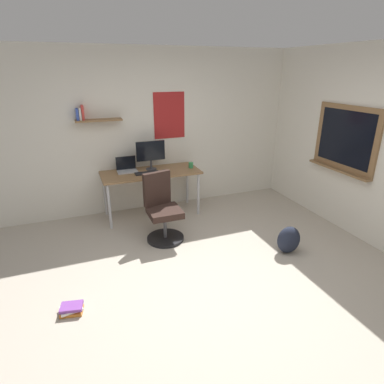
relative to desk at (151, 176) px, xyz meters
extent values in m
plane|color=#ADA393|center=(0.15, -2.05, -0.67)|extent=(5.20, 5.20, 0.00)
cube|color=silver|center=(0.15, 0.40, 0.63)|extent=(5.00, 0.10, 2.60)
cube|color=olive|center=(-0.69, 0.25, 0.88)|extent=(0.68, 0.20, 0.02)
cube|color=#A51E1E|center=(0.44, 0.35, 0.88)|extent=(0.52, 0.01, 0.74)
cube|color=#3851B2|center=(-0.98, 0.28, 0.97)|extent=(0.04, 0.14, 0.17)
cube|color=silver|center=(-0.94, 0.28, 0.98)|extent=(0.03, 0.14, 0.17)
cube|color=#C63833|center=(-0.91, 0.28, 0.99)|extent=(0.04, 0.14, 0.21)
cube|color=olive|center=(2.53, -1.33, 0.68)|extent=(0.04, 1.10, 0.90)
cube|color=black|center=(2.52, -1.33, 0.68)|extent=(0.01, 0.94, 0.76)
cube|color=olive|center=(2.49, -1.33, 0.21)|extent=(0.12, 1.10, 0.03)
cube|color=olive|center=(0.00, 0.00, 0.05)|extent=(1.54, 0.64, 0.03)
cylinder|color=#B7B7BC|center=(-0.71, -0.26, -0.32)|extent=(0.04, 0.04, 0.71)
cylinder|color=#B7B7BC|center=(0.71, -0.26, -0.32)|extent=(0.04, 0.04, 0.71)
cylinder|color=#B7B7BC|center=(-0.71, 0.26, -0.32)|extent=(0.04, 0.04, 0.71)
cylinder|color=#B7B7BC|center=(0.71, 0.26, -0.32)|extent=(0.04, 0.04, 0.71)
cylinder|color=black|center=(-0.04, -0.89, -0.65)|extent=(0.52, 0.52, 0.04)
cylinder|color=#4C4C51|center=(-0.04, -0.89, -0.46)|extent=(0.05, 0.05, 0.34)
cube|color=black|center=(-0.04, -0.89, -0.25)|extent=(0.44, 0.44, 0.09)
cube|color=black|center=(-0.09, -0.69, 0.04)|extent=(0.41, 0.16, 0.48)
cube|color=#ADAFB5|center=(-0.35, 0.11, 0.08)|extent=(0.31, 0.21, 0.02)
cube|color=black|center=(-0.35, 0.21, 0.19)|extent=(0.31, 0.01, 0.21)
cylinder|color=#38383D|center=(0.04, 0.11, 0.08)|extent=(0.17, 0.17, 0.01)
cylinder|color=#38383D|center=(0.04, 0.11, 0.15)|extent=(0.03, 0.03, 0.14)
cube|color=black|center=(0.04, 0.10, 0.38)|extent=(0.46, 0.02, 0.31)
cube|color=black|center=(-0.08, -0.08, 0.08)|extent=(0.37, 0.13, 0.02)
ellipsoid|color=#262628|center=(0.20, -0.08, 0.09)|extent=(0.10, 0.06, 0.03)
cylinder|color=#338C4C|center=(0.67, -0.03, 0.12)|extent=(0.08, 0.08, 0.09)
ellipsoid|color=#1E2333|center=(1.37, -1.79, -0.49)|extent=(0.32, 0.22, 0.37)
cube|color=orange|center=(-1.33, -1.96, -0.66)|extent=(0.24, 0.19, 0.03)
cube|color=silver|center=(-1.34, -1.95, -0.63)|extent=(0.23, 0.18, 0.02)
cube|color=#7A3D99|center=(-1.33, -1.96, -0.60)|extent=(0.24, 0.19, 0.03)
camera|label=1|loc=(-1.13, -4.77, 1.60)|focal=30.05mm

